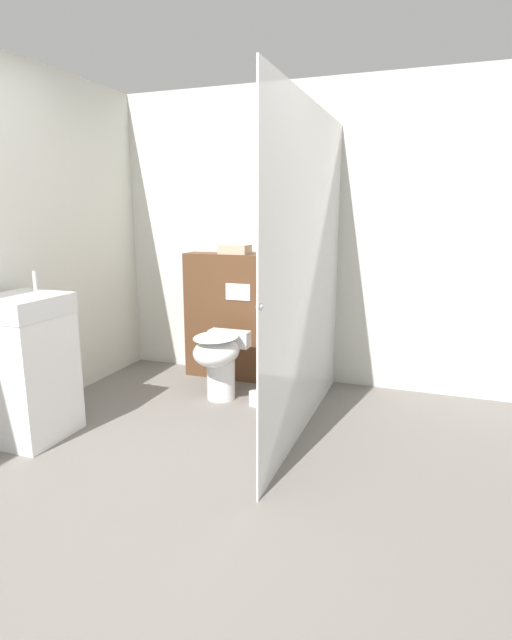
% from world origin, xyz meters
% --- Properties ---
extents(ground_plane, '(12.00, 12.00, 0.00)m').
position_xyz_m(ground_plane, '(0.00, 0.00, 0.00)').
color(ground_plane, slate).
extents(wall_back, '(8.00, 0.06, 2.50)m').
position_xyz_m(wall_back, '(0.00, 2.35, 1.25)').
color(wall_back, silver).
rests_on(wall_back, ground_plane).
extents(partition_panel, '(1.05, 0.23, 1.11)m').
position_xyz_m(partition_panel, '(-0.30, 2.16, 0.55)').
color(partition_panel, '#51331E').
rests_on(partition_panel, ground_plane).
extents(shower_glass, '(0.04, 1.97, 2.13)m').
position_xyz_m(shower_glass, '(0.49, 1.34, 1.06)').
color(shower_glass, silver).
rests_on(shower_glass, ground_plane).
extents(toilet, '(0.34, 0.54, 0.54)m').
position_xyz_m(toilet, '(-0.28, 1.60, 0.35)').
color(toilet, white).
rests_on(toilet, ground_plane).
extents(sink_vanity, '(0.46, 0.51, 1.09)m').
position_xyz_m(sink_vanity, '(-1.18, 0.57, 0.48)').
color(sink_vanity, white).
rests_on(sink_vanity, ground_plane).
extents(hair_drier, '(0.21, 0.08, 0.13)m').
position_xyz_m(hair_drier, '(-0.01, 2.13, 1.19)').
color(hair_drier, black).
rests_on(hair_drier, partition_panel).
extents(folded_towel, '(0.25, 0.18, 0.08)m').
position_xyz_m(folded_towel, '(-0.37, 2.16, 1.15)').
color(folded_towel, tan).
rests_on(folded_towel, partition_panel).
extents(spare_toilet_roll, '(0.10, 0.10, 0.11)m').
position_xyz_m(spare_toilet_roll, '(0.03, 1.59, 0.05)').
color(spare_toilet_roll, white).
rests_on(spare_toilet_roll, ground_plane).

